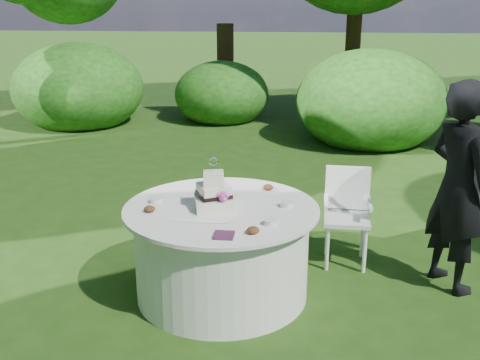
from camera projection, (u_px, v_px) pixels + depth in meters
name	position (u px, v px, depth m)	size (l,w,h in m)	color
ground	(222.00, 293.00, 4.69)	(80.00, 80.00, 0.00)	#1D3B10
napkins	(224.00, 235.00, 3.90)	(0.14, 0.14, 0.02)	#4C203F
feather_plume	(199.00, 221.00, 4.15)	(0.48, 0.07, 0.01)	white
guest	(459.00, 187.00, 4.57)	(0.64, 0.42, 1.76)	black
table	(222.00, 251.00, 4.57)	(1.56, 1.56, 0.77)	silver
cake	(214.00, 195.00, 4.39)	(0.36, 0.36, 0.42)	silver
chair	(347.00, 208.00, 5.14)	(0.43, 0.42, 0.88)	silver
votives	(236.00, 208.00, 4.37)	(1.16, 0.48, 0.04)	silver
petal_cups	(224.00, 207.00, 4.38)	(0.97, 1.05, 0.05)	#562D16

